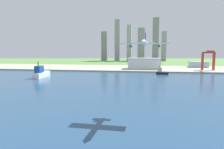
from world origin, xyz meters
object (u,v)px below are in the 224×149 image
Objects in this scene: port_crane_red at (209,56)px; warehouse_main at (144,63)px; ferry_boat at (41,73)px; airplane_landing at (145,43)px; tugboat_small at (161,72)px; warehouse_annex at (198,64)px.

port_crane_red is 0.58× the size of warehouse_main.
warehouse_main is (155.97, 147.93, 6.81)m from ferry_boat.
airplane_landing is 227.08m from ferry_boat.
airplane_landing reaches higher than tugboat_small.
ferry_boat is at bearing -154.02° from port_crane_red.
airplane_landing is 320.33m from port_crane_red.
tugboat_small is 80.91m from warehouse_main.
warehouse_main is at bearing 43.48° from ferry_boat.
airplane_landing is 237.86m from tugboat_small.
airplane_landing is 0.91× the size of warehouse_annex.
ferry_boat reaches higher than warehouse_main.
ferry_boat is 215.07m from warehouse_main.
ferry_boat is 346.91m from warehouse_annex.
airplane_landing is at bearing -45.31° from ferry_boat.
warehouse_main is 1.71× the size of warehouse_annex.
port_crane_red reaches higher than tugboat_small.
tugboat_small is 162.47m from warehouse_annex.
tugboat_small is at bearing -68.14° from warehouse_main.
port_crane_red is 1.00× the size of warehouse_annex.
warehouse_annex is (121.47, 365.51, -38.43)m from airplane_landing.
airplane_landing is 308.61m from warehouse_main.
port_crane_red reaches higher than ferry_boat.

